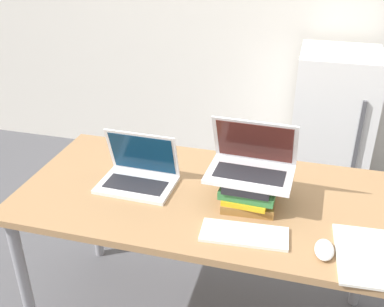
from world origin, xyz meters
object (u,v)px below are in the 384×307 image
(book_stack, at_px, (250,188))
(mouse, at_px, (324,250))
(laptop_left, at_px, (139,174))
(notepad, at_px, (371,257))
(wireless_keyboard, at_px, (244,234))
(mini_fridge, at_px, (331,129))
(laptop_on_books, at_px, (252,163))

(book_stack, relative_size, mouse, 2.31)
(laptop_left, height_order, notepad, laptop_left)
(wireless_keyboard, distance_m, mini_fridge, 1.63)
(laptop_on_books, xyz_separation_m, notepad, (0.45, -0.24, -0.16))
(laptop_left, height_order, wireless_keyboard, laptop_left)
(laptop_on_books, xyz_separation_m, mini_fridge, (0.35, 1.34, -0.40))
(book_stack, distance_m, mini_fridge, 1.42)
(notepad, bearing_deg, mini_fridge, 93.55)
(mouse, bearing_deg, mini_fridge, 87.99)
(book_stack, height_order, notepad, book_stack)
(wireless_keyboard, xyz_separation_m, notepad, (0.43, -0.00, -0.00))
(book_stack, distance_m, notepad, 0.51)
(laptop_on_books, height_order, mini_fridge, laptop_on_books)
(mouse, bearing_deg, notepad, 7.26)
(laptop_left, xyz_separation_m, mouse, (0.77, -0.26, -0.03))
(mini_fridge, bearing_deg, notepad, -86.45)
(laptop_left, distance_m, notepad, 0.96)
(mini_fridge, bearing_deg, laptop_left, -121.78)
(laptop_on_books, relative_size, wireless_keyboard, 1.05)
(book_stack, xyz_separation_m, notepad, (0.45, -0.23, -0.06))
(mouse, xyz_separation_m, mini_fridge, (0.06, 1.60, -0.25))
(laptop_left, bearing_deg, laptop_on_books, 0.28)
(notepad, bearing_deg, mouse, -172.74)
(notepad, relative_size, mini_fridge, 0.31)
(wireless_keyboard, height_order, mini_fridge, mini_fridge)
(laptop_left, distance_m, book_stack, 0.48)
(mouse, bearing_deg, wireless_keyboard, 175.05)
(notepad, bearing_deg, laptop_on_books, 151.64)
(mouse, bearing_deg, laptop_on_books, 138.46)
(book_stack, relative_size, laptop_on_books, 0.77)
(wireless_keyboard, relative_size, mouse, 2.85)
(wireless_keyboard, xyz_separation_m, mini_fridge, (0.33, 1.57, -0.24))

